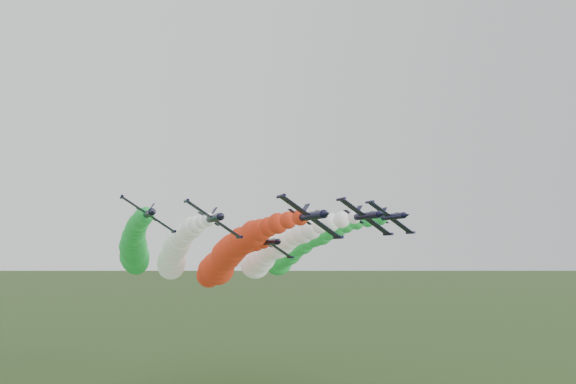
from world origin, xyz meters
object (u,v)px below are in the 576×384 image
(jet_inner_right, at_px, (270,253))
(jet_outer_left, at_px, (135,250))
(jet_outer_right, at_px, (293,251))
(jet_lead, at_px, (228,256))
(jet_inner_left, at_px, (175,255))
(jet_trail, at_px, (216,266))

(jet_inner_right, distance_m, jet_outer_left, 32.60)
(jet_outer_right, bearing_deg, jet_outer_left, 177.62)
(jet_lead, relative_size, jet_outer_left, 1.01)
(jet_inner_left, relative_size, jet_trail, 1.00)
(jet_outer_left, bearing_deg, jet_outer_right, -2.38)
(jet_outer_left, bearing_deg, jet_trail, 21.57)
(jet_inner_right, bearing_deg, jet_outer_right, 44.89)
(jet_inner_left, distance_m, jet_outer_left, 10.75)
(jet_inner_left, bearing_deg, jet_outer_left, 142.75)
(jet_outer_right, height_order, jet_trail, jet_outer_right)
(jet_inner_left, bearing_deg, jet_outer_right, 8.58)
(jet_outer_left, height_order, jet_trail, jet_outer_left)
(jet_lead, distance_m, jet_inner_left, 16.49)
(jet_outer_left, relative_size, jet_outer_right, 0.99)
(jet_inner_left, height_order, jet_inner_right, jet_inner_right)
(jet_lead, distance_m, jet_outer_right, 28.96)
(jet_outer_left, height_order, jet_outer_right, jet_outer_right)
(jet_inner_right, bearing_deg, jet_inner_left, 167.27)
(jet_outer_right, distance_m, jet_trail, 21.34)
(jet_lead, height_order, jet_outer_left, jet_outer_left)
(jet_outer_right, bearing_deg, jet_inner_right, -135.11)
(jet_inner_left, relative_size, jet_inner_right, 0.99)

